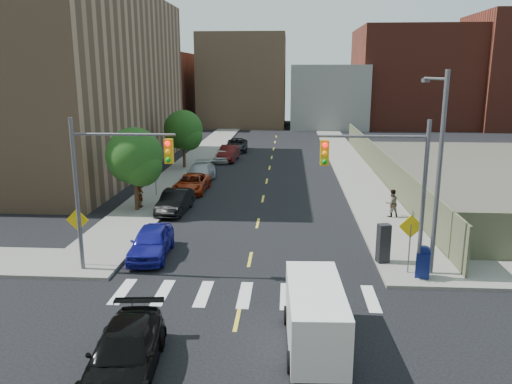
# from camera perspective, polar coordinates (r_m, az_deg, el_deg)

# --- Properties ---
(ground) EXTENTS (160.00, 160.00, 0.00)m
(ground) POSITION_cam_1_polar(r_m,az_deg,el_deg) (17.32, -2.84, -17.30)
(ground) COLOR black
(ground) RESTS_ON ground
(sidewalk_nw) EXTENTS (3.50, 73.00, 0.15)m
(sidewalk_nw) POSITION_cam_1_polar(r_m,az_deg,el_deg) (57.75, -5.80, 4.68)
(sidewalk_nw) COLOR gray
(sidewalk_nw) RESTS_ON ground
(sidewalk_ne) EXTENTS (3.50, 73.00, 0.15)m
(sidewalk_ne) POSITION_cam_1_polar(r_m,az_deg,el_deg) (57.26, 9.73, 4.48)
(sidewalk_ne) COLOR gray
(sidewalk_ne) RESTS_ON ground
(fence_north) EXTENTS (0.12, 44.00, 2.50)m
(fence_north) POSITION_cam_1_polar(r_m,az_deg,el_deg) (44.14, 13.93, 3.17)
(fence_north) COLOR #666748
(fence_north) RESTS_ON ground
(building_nw) EXTENTS (22.00, 30.00, 16.00)m
(building_nw) POSITION_cam_1_polar(r_m,az_deg,el_deg) (50.71, -24.72, 11.33)
(building_nw) COLOR #8C6B4C
(building_nw) RESTS_ON ground
(bg_bldg_west) EXTENTS (14.00, 18.00, 12.00)m
(bg_bldg_west) POSITION_cam_1_polar(r_m,az_deg,el_deg) (88.09, -12.13, 11.35)
(bg_bldg_west) COLOR #592319
(bg_bldg_west) RESTS_ON ground
(bg_bldg_midwest) EXTENTS (14.00, 16.00, 15.00)m
(bg_bldg_midwest) POSITION_cam_1_polar(r_m,az_deg,el_deg) (87.13, -1.39, 12.61)
(bg_bldg_midwest) COLOR #8C6B4C
(bg_bldg_midwest) RESTS_ON ground
(bg_bldg_center) EXTENTS (12.00, 16.00, 10.00)m
(bg_bldg_center) POSITION_cam_1_polar(r_m,az_deg,el_deg) (85.08, 8.10, 10.77)
(bg_bldg_center) COLOR gray
(bg_bldg_center) RESTS_ON ground
(bg_bldg_east) EXTENTS (18.00, 18.00, 16.00)m
(bg_bldg_east) POSITION_cam_1_polar(r_m,az_deg,el_deg) (89.09, 17.30, 12.36)
(bg_bldg_east) COLOR #592319
(bg_bldg_east) RESTS_ON ground
(signal_nw) EXTENTS (4.59, 0.30, 7.00)m
(signal_nw) POSITION_cam_1_polar(r_m,az_deg,el_deg) (22.60, -16.45, 1.88)
(signal_nw) COLOR #59595E
(signal_nw) RESTS_ON ground
(signal_ne) EXTENTS (4.59, 0.30, 7.00)m
(signal_ne) POSITION_cam_1_polar(r_m,az_deg,el_deg) (21.63, 14.87, 1.48)
(signal_ne) COLOR #59595E
(signal_ne) RESTS_ON ground
(streetlight_ne) EXTENTS (0.25, 3.70, 9.00)m
(streetlight_ne) POSITION_cam_1_polar(r_m,az_deg,el_deg) (22.89, 20.01, 3.52)
(streetlight_ne) COLOR #59595E
(streetlight_ne) RESTS_ON ground
(warn_sign_nw) EXTENTS (1.06, 0.06, 2.83)m
(warn_sign_nw) POSITION_cam_1_polar(r_m,az_deg,el_deg) (24.33, -19.68, -3.72)
(warn_sign_nw) COLOR #59595E
(warn_sign_nw) RESTS_ON ground
(warn_sign_ne) EXTENTS (1.06, 0.06, 2.83)m
(warn_sign_ne) POSITION_cam_1_polar(r_m,az_deg,el_deg) (23.00, 17.24, -4.51)
(warn_sign_ne) COLOR #59595E
(warn_sign_ne) RESTS_ON ground
(warn_sign_midwest) EXTENTS (1.06, 0.06, 2.83)m
(warn_sign_midwest) POSITION_cam_1_polar(r_m,az_deg,el_deg) (36.72, -11.45, 2.45)
(warn_sign_midwest) COLOR #59595E
(warn_sign_midwest) RESTS_ON ground
(tree_west_near) EXTENTS (3.66, 3.64, 5.52)m
(tree_west_near) POSITION_cam_1_polar(r_m,az_deg,el_deg) (32.78, -13.70, 3.66)
(tree_west_near) COLOR #332114
(tree_west_near) RESTS_ON ground
(tree_west_far) EXTENTS (3.66, 3.64, 5.52)m
(tree_west_far) POSITION_cam_1_polar(r_m,az_deg,el_deg) (47.16, -8.30, 6.81)
(tree_west_far) COLOR #332114
(tree_west_far) RESTS_ON ground
(parked_car_blue) EXTENTS (2.06, 4.53, 1.51)m
(parked_car_blue) POSITION_cam_1_polar(r_m,az_deg,el_deg) (25.17, -11.87, -5.60)
(parked_car_blue) COLOR navy
(parked_car_blue) RESTS_ON ground
(parked_car_black) EXTENTS (1.79, 4.51, 1.46)m
(parked_car_black) POSITION_cam_1_polar(r_m,az_deg,el_deg) (32.71, -9.23, -1.07)
(parked_car_black) COLOR black
(parked_car_black) RESTS_ON ground
(parked_car_red) EXTENTS (2.32, 4.88, 1.35)m
(parked_car_red) POSITION_cam_1_polar(r_m,az_deg,el_deg) (38.13, -7.35, 0.99)
(parked_car_red) COLOR #A22F10
(parked_car_red) RESTS_ON ground
(parked_car_silver) EXTENTS (2.32, 5.27, 1.51)m
(parked_car_silver) POSITION_cam_1_polar(r_m,az_deg,el_deg) (41.55, -6.41, 2.16)
(parked_car_silver) COLOR #A2A5A9
(parked_car_silver) RESTS_ON ground
(parked_car_white) EXTENTS (1.77, 3.88, 1.29)m
(parked_car_white) POSITION_cam_1_polar(r_m,az_deg,el_deg) (50.84, -3.87, 4.17)
(parked_car_white) COLOR silver
(parked_car_white) RESTS_ON ground
(parked_car_maroon) EXTENTS (1.94, 4.83, 1.56)m
(parked_car_maroon) POSITION_cam_1_polar(r_m,az_deg,el_deg) (51.43, -3.14, 4.44)
(parked_car_maroon) COLOR #430D0D
(parked_car_maroon) RESTS_ON ground
(parked_car_grey) EXTENTS (2.67, 5.30, 1.44)m
(parked_car_grey) POSITION_cam_1_polar(r_m,az_deg,el_deg) (57.91, -2.21, 5.41)
(parked_car_grey) COLOR black
(parked_car_grey) RESTS_ON ground
(black_sedan) EXTENTS (2.46, 5.08, 1.43)m
(black_sedan) POSITION_cam_1_polar(r_m,az_deg,el_deg) (16.11, -14.76, -17.38)
(black_sedan) COLOR black
(black_sedan) RESTS_ON ground
(cargo_van) EXTENTS (2.08, 4.67, 2.11)m
(cargo_van) POSITION_cam_1_polar(r_m,az_deg,el_deg) (17.11, 6.73, -13.57)
(cargo_van) COLOR white
(cargo_van) RESTS_ON ground
(mailbox) EXTENTS (0.70, 0.61, 1.43)m
(mailbox) POSITION_cam_1_polar(r_m,az_deg,el_deg) (23.04, 18.56, -7.61)
(mailbox) COLOR #0E1854
(mailbox) RESTS_ON sidewalk_ne
(payphone) EXTENTS (0.65, 0.58, 1.85)m
(payphone) POSITION_cam_1_polar(r_m,az_deg,el_deg) (24.22, 14.35, -5.70)
(payphone) COLOR black
(payphone) RESTS_ON sidewalk_ne
(pedestrian_west) EXTENTS (0.43, 0.62, 1.64)m
(pedestrian_west) POSITION_cam_1_polar(r_m,az_deg,el_deg) (33.86, -13.07, -0.33)
(pedestrian_west) COLOR gray
(pedestrian_west) RESTS_ON sidewalk_nw
(pedestrian_east) EXTENTS (1.00, 0.89, 1.73)m
(pedestrian_east) POSITION_cam_1_polar(r_m,az_deg,el_deg) (31.88, 15.25, -1.24)
(pedestrian_east) COLOR gray
(pedestrian_east) RESTS_ON sidewalk_ne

